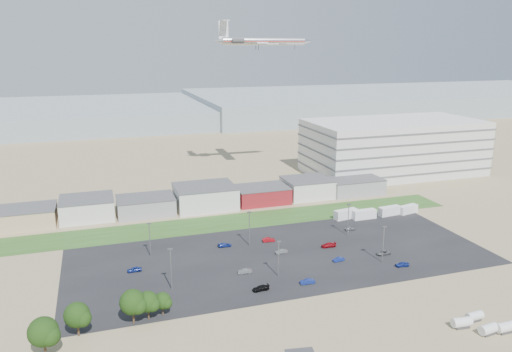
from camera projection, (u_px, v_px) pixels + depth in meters
name	position (u px, v px, depth m)	size (l,w,h in m)	color
ground	(291.00, 289.00, 123.98)	(700.00, 700.00, 0.00)	#95835F
parking_lot	(281.00, 256.00, 143.87)	(120.00, 50.00, 0.01)	black
grass_strip	(234.00, 222.00, 171.80)	(160.00, 16.00, 0.02)	#314D1C
hills_backdrop	(196.00, 111.00, 424.54)	(700.00, 200.00, 9.00)	gray
building_row	(176.00, 199.00, 183.17)	(170.00, 20.00, 8.00)	silver
parking_garage	(393.00, 147.00, 235.16)	(80.00, 40.00, 25.00)	silver
storage_tank_nw	(462.00, 322.00, 106.98)	(4.22, 2.11, 2.53)	silver
storage_tank_ne	(475.00, 316.00, 109.64)	(3.81, 1.91, 2.29)	silver
storage_tank_sw	(488.00, 329.00, 104.50)	(4.11, 2.05, 2.46)	silver
storage_tank_se	(505.00, 327.00, 105.17)	(4.16, 2.08, 2.49)	silver
box_trailer_a	(346.00, 214.00, 174.44)	(8.65, 2.70, 3.25)	silver
box_trailer_b	(364.00, 214.00, 174.35)	(8.51, 2.66, 3.19)	silver
box_trailer_c	(390.00, 211.00, 178.02)	(8.34, 2.61, 3.13)	silver
box_trailer_d	(408.00, 209.00, 180.12)	(7.81, 2.44, 2.93)	silver
tree_far_left	(43.00, 335.00, 96.18)	(6.27, 6.27, 9.40)	black
tree_left	(77.00, 317.00, 103.16)	(5.69, 5.69, 8.54)	black
tree_mid	(133.00, 305.00, 107.80)	(5.98, 5.98, 8.98)	black
tree_right	(148.00, 304.00, 109.54)	(5.06, 5.06, 7.59)	black
tree_near	(162.00, 303.00, 111.44)	(4.16, 4.16, 6.24)	black
lightpole_front_l	(171.00, 269.00, 122.61)	(1.29, 0.54, 10.94)	slate
lightpole_front_m	(279.00, 259.00, 129.99)	(1.15, 0.48, 9.80)	slate
lightpole_front_r	(383.00, 244.00, 138.40)	(1.24, 0.52, 10.55)	slate
lightpole_back_l	(150.00, 240.00, 142.19)	(1.19, 0.50, 10.12)	slate
lightpole_back_m	(249.00, 229.00, 149.95)	(1.27, 0.53, 10.77)	slate
lightpole_back_r	(348.00, 220.00, 158.08)	(1.23, 0.51, 10.44)	slate
airliner	(264.00, 41.00, 216.29)	(45.15, 30.78, 13.34)	silver
parked_car_0	(383.00, 253.00, 144.59)	(1.97, 4.27, 1.19)	#595B5E
parked_car_1	(339.00, 259.00, 140.08)	(1.19, 3.43, 1.13)	navy
parked_car_2	(402.00, 264.00, 136.76)	(1.52, 3.78, 1.29)	navy
parked_car_3	(261.00, 288.00, 123.35)	(1.75, 4.31, 1.25)	black
parked_car_4	(245.00, 271.00, 132.66)	(1.31, 3.77, 1.24)	#595B5E
parked_car_5	(134.00, 269.00, 133.61)	(1.55, 3.86, 1.32)	navy
parked_car_6	(225.00, 245.00, 150.17)	(1.67, 4.10, 1.19)	navy
parked_car_7	(281.00, 251.00, 145.35)	(1.28, 3.66, 1.21)	#595B5E
parked_car_8	(350.00, 229.00, 163.43)	(1.41, 3.51, 1.20)	#A5A5AA
parked_car_11	(269.00, 240.00, 154.03)	(1.37, 3.92, 1.29)	maroon
parked_car_12	(329.00, 245.00, 149.92)	(1.84, 4.52, 1.31)	maroon
parked_car_13	(307.00, 281.00, 126.83)	(1.35, 3.87, 1.28)	navy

